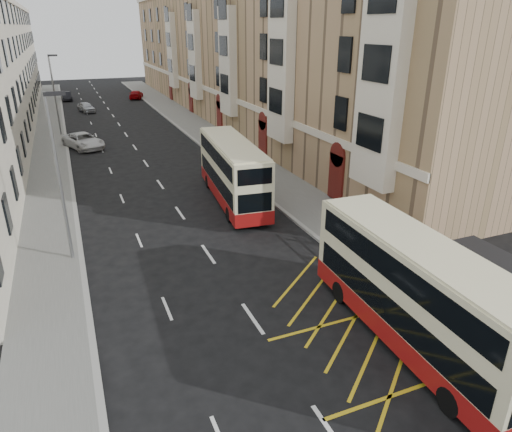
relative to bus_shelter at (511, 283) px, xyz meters
name	(u,v)px	position (x,y,z in m)	size (l,w,h in m)	color
ground	(299,386)	(-8.34, 0.39, -2.14)	(200.00, 200.00, 0.00)	black
pavement_right	(227,148)	(-0.34, 30.39, -2.06)	(4.00, 120.00, 0.15)	#61615C
pavement_left	(50,166)	(-15.84, 30.39, -2.06)	(3.00, 120.00, 0.15)	#61615C
kerb_right	(207,150)	(-2.34, 30.39, -2.06)	(0.25, 120.00, 0.15)	gray
kerb_left	(69,164)	(-14.34, 30.39, -2.06)	(0.25, 120.00, 0.15)	gray
road_markings	(120,126)	(-8.34, 45.39, -2.13)	(10.00, 110.00, 0.01)	silver
terrace_right	(238,54)	(6.54, 45.77, 5.38)	(10.75, 79.00, 15.25)	tan
bus_shelter	(511,283)	(0.00, 0.00, 0.00)	(1.65, 4.25, 2.70)	black
guard_railing	(361,253)	(-2.09, 6.14, -1.28)	(0.06, 6.56, 1.01)	red
street_lamp_near	(59,170)	(-14.69, 12.39, 2.50)	(0.93, 0.18, 8.00)	slate
street_lamp_far	(55,91)	(-14.69, 42.39, 2.50)	(0.93, 0.18, 8.00)	slate
double_decker_front	(416,294)	(-3.57, 0.86, -0.09)	(2.71, 10.16, 4.02)	beige
double_decker_rear	(233,172)	(-4.58, 17.03, -0.09)	(3.33, 10.29, 4.03)	beige
litter_bin	(510,340)	(-0.83, -1.06, -1.50)	(0.57, 0.57, 0.95)	black
pedestrian_near	(451,284)	(-0.40, 2.25, -1.22)	(0.56, 0.37, 1.53)	black
pedestrian_mid	(398,252)	(-0.65, 5.31, -1.12)	(0.85, 0.66, 1.74)	black
pedestrian_far	(365,233)	(-0.79, 7.71, -1.17)	(0.95, 0.40, 1.63)	black
white_van	(83,141)	(-12.83, 35.83, -1.42)	(2.39, 5.19, 1.44)	silver
car_silver	(86,107)	(-11.29, 56.52, -1.48)	(1.56, 3.88, 1.32)	#ABAFB4
car_dark	(66,96)	(-13.46, 68.67, -1.48)	(1.38, 3.96, 1.31)	black
car_red	(136,95)	(-3.14, 66.43, -1.49)	(1.80, 4.43, 1.29)	#950003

